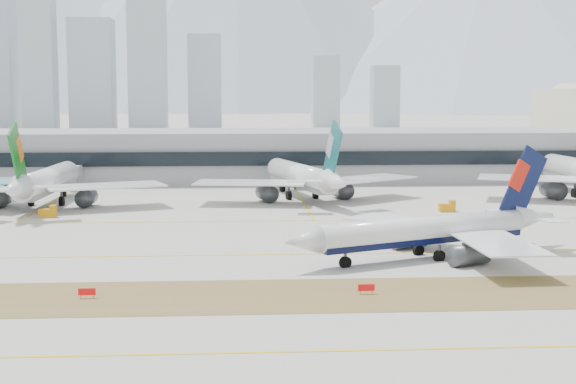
{
  "coord_description": "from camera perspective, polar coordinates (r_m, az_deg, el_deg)",
  "views": [
    {
      "loc": [
        -0.91,
        -133.5,
        25.87
      ],
      "look_at": [
        8.53,
        18.0,
        7.5
      ],
      "focal_mm": 50.0,
      "sensor_mm": 36.0,
      "label": 1
    }
  ],
  "objects": [
    {
      "name": "hold_sign_left",
      "position": [
        106.32,
        -14.11,
        -6.91
      ],
      "size": [
        2.2,
        0.15,
        1.35
      ],
      "color": "red",
      "rests_on": "ground"
    },
    {
      "name": "widebody_eva",
      "position": [
        195.6,
        -16.92,
        0.63
      ],
      "size": [
        58.45,
        57.05,
        20.83
      ],
      "rotation": [
        0.0,
        0.0,
        1.55
      ],
      "color": "white",
      "rests_on": "ground"
    },
    {
      "name": "ground",
      "position": [
        135.98,
        -3.13,
        -4.08
      ],
      "size": [
        3000.0,
        3000.0,
        0.0
      ],
      "primitive_type": "plane",
      "color": "#AAA69F",
      "rests_on": "ground"
    },
    {
      "name": "gse_c",
      "position": [
        182.48,
        11.29,
        -1.05
      ],
      "size": [
        3.55,
        2.0,
        2.6
      ],
      "color": "orange",
      "rests_on": "ground"
    },
    {
      "name": "hold_sign_right",
      "position": [
        105.84,
        5.59,
        -6.79
      ],
      "size": [
        2.2,
        0.15,
        1.35
      ],
      "color": "red",
      "rests_on": "ground"
    },
    {
      "name": "terminal",
      "position": [
        249.01,
        -3.35,
        2.66
      ],
      "size": [
        280.0,
        43.1,
        15.0
      ],
      "color": "gray",
      "rests_on": "ground"
    },
    {
      "name": "mountain_ridge",
      "position": [
        1545.89,
        -2.35,
        12.69
      ],
      "size": [
        2830.0,
        1120.0,
        470.0
      ],
      "color": "#9EA8B7",
      "rests_on": "ground"
    },
    {
      "name": "widebody_cathay",
      "position": [
        199.03,
        1.11,
        1.03
      ],
      "size": [
        56.38,
        56.22,
        20.71
      ],
      "rotation": [
        0.0,
        0.0,
        1.82
      ],
      "color": "white",
      "rests_on": "ground"
    },
    {
      "name": "apron_markings",
      "position": [
        83.65,
        -2.82,
        -11.11
      ],
      "size": [
        360.0,
        122.22,
        0.06
      ],
      "color": "brown",
      "rests_on": "ground"
    },
    {
      "name": "gse_b",
      "position": [
        178.06,
        -16.67,
        -1.4
      ],
      "size": [
        3.55,
        2.0,
        2.6
      ],
      "color": "orange",
      "rests_on": "ground"
    },
    {
      "name": "city_skyline",
      "position": [
        596.87,
        -13.95,
        9.0
      ],
      "size": [
        342.0,
        49.8,
        140.0
      ],
      "color": "#A1ACB8",
      "rests_on": "ground"
    },
    {
      "name": "taxiing_airliner",
      "position": [
        130.39,
        10.31,
        -2.75
      ],
      "size": [
        49.82,
        42.25,
        17.72
      ],
      "rotation": [
        0.0,
        0.0,
        3.56
      ],
      "color": "white",
      "rests_on": "ground"
    }
  ]
}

